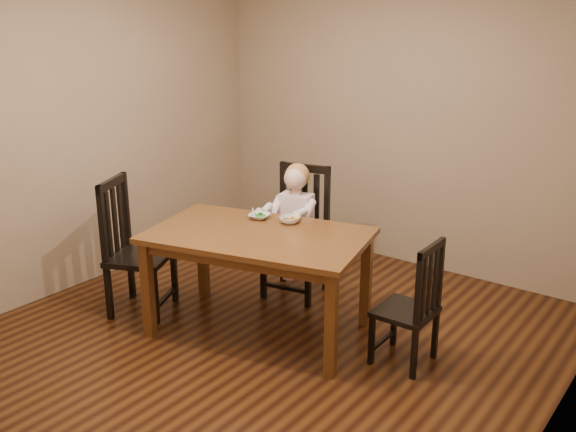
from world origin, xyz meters
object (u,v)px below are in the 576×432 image
Objects in this scene: chair_left at (133,249)px; chair_right at (412,306)px; toddler at (295,218)px; chair_child at (298,234)px; bowl_veg at (289,220)px; dining_table at (258,245)px; bowl_peas at (259,216)px.

chair_left is 1.22× the size of chair_right.
chair_left is 1.35m from toddler.
toddler is (-1.32, 0.46, 0.26)m from chair_right.
toddler is at bearing 90.00° from chair_child.
bowl_veg is (0.23, -0.39, 0.13)m from toddler.
chair_left is 1.30m from bowl_veg.
dining_table is 0.35m from bowl_peas.
chair_right is at bearing -0.75° from bowl_peas.
toddler is at bearing 120.26° from bowl_veg.
chair_child is 0.58m from bowl_peas.
chair_child is 1.38m from chair_left.
dining_table is 1.95× the size of chair_right.
bowl_veg reaches higher than dining_table.
toddler is (0.01, -0.06, 0.16)m from chair_child.
chair_right is at bearing -3.82° from bowl_veg.
toddler reaches higher than dining_table.
bowl_veg is (0.05, 0.32, 0.12)m from dining_table.
chair_child is 1.22× the size of chair_right.
chair_right is 5.65× the size of bowl_peas.
chair_child is at bearing -90.00° from toddler.
chair_child is 1.44m from chair_right.
bowl_peas is at bearing 76.69° from chair_child.
chair_left is 1.80× the size of toddler.
chair_left reaches higher than bowl_veg.
bowl_veg is at bearing 106.57° from chair_child.
dining_table is 1.10m from chair_left.
toddler is (0.86, 1.03, 0.16)m from chair_left.
chair_child is at bearing 117.02° from chair_left.
dining_table is 11.11× the size of bowl_veg.
chair_child is 1.01× the size of chair_left.
bowl_veg is (0.25, 0.06, 0.01)m from bowl_peas.
dining_table is at bearing -99.10° from bowl_veg.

